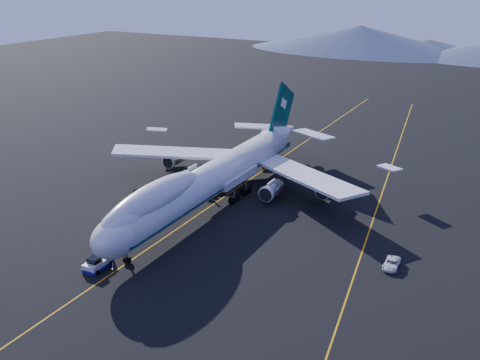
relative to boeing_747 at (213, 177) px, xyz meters
The scene contains 6 objects.
ground 5.81m from the boeing_747, 90.00° to the right, with size 500.00×500.00×0.00m, color black.
taxiway_line_main 5.80m from the boeing_747, 90.00° to the right, with size 0.25×220.00×0.01m, color orange.
taxiway_line_side 32.14m from the boeing_747, 18.38° to the left, with size 0.25×200.00×0.01m, color orange.
boeing_747 is the anchor object (origin of this frame).
pushback_tug 30.54m from the boeing_747, 95.72° to the right, with size 3.01×5.01×2.14m.
service_van 38.64m from the boeing_747, 11.23° to the right, with size 2.22×4.82×1.34m, color silver.
Camera 1 is at (52.05, -83.64, 43.64)m, focal length 40.00 mm.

